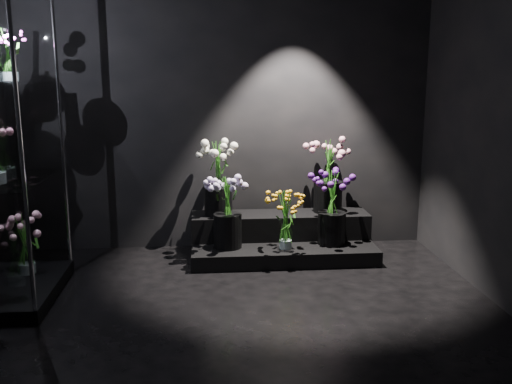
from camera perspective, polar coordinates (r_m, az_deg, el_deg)
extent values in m
plane|color=black|center=(3.90, -2.36, -14.13)|extent=(4.00, 4.00, 0.00)
plane|color=black|center=(5.51, -3.44, 8.74)|extent=(4.00, 0.00, 4.00)
plane|color=black|center=(1.54, 0.57, -0.10)|extent=(4.00, 0.00, 4.00)
cube|color=black|center=(5.38, 2.69, -5.79)|extent=(1.69, 0.75, 0.14)
cube|color=black|center=(5.50, 2.45, -3.33)|extent=(1.69, 0.38, 0.23)
cube|color=black|center=(4.85, -22.99, -9.04)|extent=(0.65, 1.09, 0.11)
cube|color=white|center=(4.62, -23.88, 1.13)|extent=(0.59, 1.03, 0.01)
cylinder|color=white|center=(5.15, 2.97, -4.46)|extent=(0.12, 0.12, 0.23)
cylinder|color=black|center=(5.18, -2.85, -3.88)|extent=(0.25, 0.25, 0.31)
cylinder|color=black|center=(5.33, 7.57, -3.60)|extent=(0.26, 0.26, 0.30)
cylinder|color=black|center=(5.40, -3.79, -0.58)|extent=(0.27, 0.27, 0.32)
cylinder|color=black|center=(5.54, 7.18, -0.46)|extent=(0.28, 0.28, 0.30)
cylinder|color=white|center=(4.70, -23.39, 11.33)|extent=(0.12, 0.12, 0.19)
cylinder|color=white|center=(4.98, -21.97, -6.23)|extent=(0.14, 0.14, 0.25)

